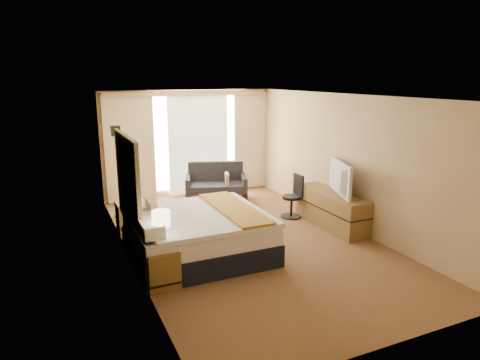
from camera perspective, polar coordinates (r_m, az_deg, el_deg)
name	(u,v)px	position (r m, az deg, el deg)	size (l,w,h in m)	color
floor	(248,240)	(7.91, 1.07, -8.01)	(4.20, 7.00, 0.02)	#522017
ceiling	(249,96)	(7.35, 1.16, 11.16)	(4.20, 7.00, 0.02)	silver
wall_back	(188,143)	(10.74, -6.95, 4.90)	(4.20, 0.02, 2.60)	tan
wall_front	(393,238)	(4.74, 19.73, -7.24)	(4.20, 0.02, 2.60)	tan
wall_left	(127,183)	(6.91, -14.82, -0.37)	(0.02, 7.00, 2.60)	tan
wall_right	(345,161)	(8.62, 13.84, 2.43)	(0.02, 7.00, 2.60)	tan
headboard	(127,181)	(7.11, -14.77, -0.14)	(0.06, 1.85, 1.50)	black
nightstand_left	(161,267)	(6.31, -10.48, -11.37)	(0.45, 0.52, 0.55)	brown
nightstand_right	(129,216)	(8.60, -14.55, -4.69)	(0.45, 0.52, 0.55)	brown
media_dresser	(331,209)	(8.69, 12.08, -3.85)	(0.50, 1.80, 0.70)	brown
window	(198,142)	(10.78, -5.63, 5.08)	(2.30, 0.02, 2.30)	white
curtains	(189,139)	(10.61, -6.80, 5.40)	(4.12, 0.19, 2.56)	beige
bed	(198,234)	(7.15, -5.69, -7.18)	(2.17, 1.98, 1.05)	black
loveseat	(216,188)	(10.31, -3.19, -1.08)	(1.62, 1.20, 0.90)	#5C1B1A
floor_lamp	(117,154)	(9.15, -16.09, 3.40)	(0.25, 0.25, 1.94)	black
desk_chair	(294,198)	(9.12, 7.15, -2.43)	(0.44, 0.44, 0.91)	black
lamp_left	(161,219)	(6.10, -10.47, -5.19)	(0.26, 0.26, 0.55)	black
lamp_right	(126,180)	(8.43, -14.95, -0.06)	(0.27, 0.27, 0.56)	black
tissue_box	(164,245)	(6.19, -10.06, -8.53)	(0.12, 0.12, 0.11)	#98C7EB
telephone	(133,201)	(8.45, -14.03, -2.78)	(0.20, 0.16, 0.08)	black
television	(335,178)	(8.38, 12.55, 0.23)	(1.11, 0.15, 0.64)	black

